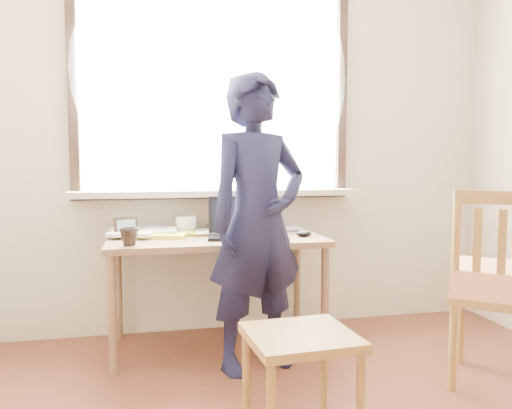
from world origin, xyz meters
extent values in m
cube|color=beige|center=(0.00, 2.00, 1.30)|extent=(3.50, 0.02, 2.60)
cube|color=white|center=(-0.20, 1.99, 1.60)|extent=(1.70, 0.01, 1.30)
cube|color=black|center=(-0.20, 1.97, 0.92)|extent=(1.82, 0.06, 0.06)
cube|color=black|center=(-1.08, 1.97, 1.60)|extent=(0.06, 0.06, 1.30)
cube|color=black|center=(0.68, 1.97, 1.60)|extent=(0.06, 0.06, 1.30)
cube|color=beige|center=(-0.20, 1.90, 0.93)|extent=(1.85, 0.20, 0.04)
cube|color=white|center=(-0.20, 1.91, 1.70)|extent=(1.95, 0.02, 1.65)
cube|color=brown|center=(-0.24, 1.63, 0.66)|extent=(1.27, 0.64, 0.04)
cylinder|color=brown|center=(-0.83, 1.36, 0.32)|extent=(0.05, 0.05, 0.65)
cylinder|color=brown|center=(-0.83, 1.90, 0.32)|extent=(0.05, 0.05, 0.65)
cylinder|color=brown|center=(0.35, 1.36, 0.32)|extent=(0.05, 0.05, 0.65)
cylinder|color=brown|center=(0.35, 1.90, 0.32)|extent=(0.05, 0.05, 0.65)
cube|color=black|center=(-0.12, 1.55, 0.69)|extent=(0.38, 0.29, 0.02)
cube|color=black|center=(-0.11, 1.67, 0.81)|extent=(0.35, 0.12, 0.23)
cube|color=black|center=(-0.11, 1.67, 0.81)|extent=(0.31, 0.10, 0.19)
cube|color=black|center=(-0.12, 1.54, 0.69)|extent=(0.32, 0.19, 0.00)
imported|color=white|center=(-0.40, 1.85, 0.74)|extent=(0.18, 0.18, 0.11)
imported|color=black|center=(-0.74, 1.42, 0.73)|extent=(0.14, 0.14, 0.10)
ellipsoid|color=black|center=(0.28, 1.53, 0.70)|extent=(0.10, 0.07, 0.04)
cube|color=white|center=(-0.54, 1.71, 0.69)|extent=(0.36, 0.35, 0.02)
cube|color=white|center=(-0.68, 1.70, 0.69)|extent=(0.27, 0.26, 0.01)
cube|color=white|center=(-0.77, 1.74, 0.70)|extent=(0.28, 0.32, 0.02)
cube|color=white|center=(-0.57, 1.80, 0.70)|extent=(0.33, 0.28, 0.01)
cube|color=yellow|center=(-0.64, 1.90, 0.70)|extent=(0.30, 0.33, 0.01)
cube|color=yellow|center=(-0.47, 1.81, 0.71)|extent=(0.33, 0.30, 0.02)
cube|color=white|center=(-0.13, 1.86, 0.72)|extent=(0.29, 0.32, 0.02)
cube|color=white|center=(-0.56, 1.78, 0.72)|extent=(0.24, 0.26, 0.01)
imported|color=white|center=(-0.66, 1.83, 0.70)|extent=(0.28, 0.33, 0.03)
imported|color=white|center=(0.16, 1.89, 0.69)|extent=(0.20, 0.27, 0.02)
cube|color=black|center=(-0.77, 1.73, 0.74)|extent=(0.14, 0.06, 0.11)
cube|color=#366F31|center=(-0.77, 1.73, 0.74)|extent=(0.11, 0.04, 0.08)
cube|color=olive|center=(-0.04, 0.58, 0.42)|extent=(0.45, 0.44, 0.04)
cylinder|color=olive|center=(-0.24, 0.74, 0.20)|extent=(0.03, 0.03, 0.40)
cylinder|color=olive|center=(0.16, 0.42, 0.20)|extent=(0.03, 0.03, 0.40)
cylinder|color=olive|center=(0.13, 0.77, 0.20)|extent=(0.03, 0.03, 0.40)
cube|color=olive|center=(1.09, 0.82, 0.45)|extent=(0.64, 0.63, 0.04)
cylinder|color=olive|center=(1.06, 1.10, 0.22)|extent=(0.04, 0.04, 0.43)
cylinder|color=olive|center=(0.82, 0.81, 0.22)|extent=(0.04, 0.04, 0.43)
cylinder|color=olive|center=(0.81, 0.80, 0.73)|extent=(0.04, 0.04, 0.52)
cube|color=olive|center=(0.96, 0.67, 0.97)|extent=(0.34, 0.30, 0.06)
cube|color=olive|center=(0.96, 0.67, 0.70)|extent=(0.04, 0.04, 0.42)
cube|color=olive|center=(0.88, 0.74, 0.70)|extent=(0.04, 0.04, 0.42)
cube|color=#D44715|center=(1.09, 0.82, 0.54)|extent=(0.62, 0.62, 0.14)
imported|color=black|center=(-0.06, 1.29, 0.80)|extent=(0.68, 0.56, 1.61)
camera|label=1|loc=(-0.64, -1.32, 1.12)|focal=35.00mm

